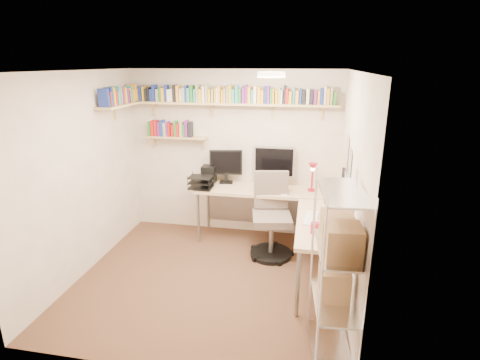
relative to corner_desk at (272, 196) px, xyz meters
name	(u,v)px	position (x,y,z in m)	size (l,w,h in m)	color
ground	(209,279)	(-0.67, -0.94, -0.81)	(3.20, 3.20, 0.00)	#4D2F21
room_shell	(206,159)	(-0.66, -0.94, 0.73)	(3.24, 3.04, 2.52)	#C1B09D
wall_shelves	(200,103)	(-1.09, 0.36, 1.21)	(3.12, 1.09, 0.80)	#D2B976
corner_desk	(272,196)	(0.00, 0.00, 0.00)	(2.26, 2.14, 1.43)	beige
office_chair	(271,221)	(0.02, -0.14, -0.33)	(0.62, 0.62, 1.16)	black
wire_rack	(337,258)	(0.75, -2.03, 0.22)	(0.42, 0.77, 1.71)	silver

